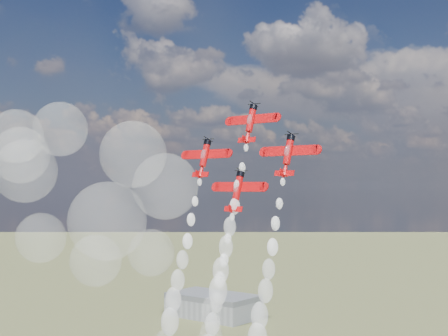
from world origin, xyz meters
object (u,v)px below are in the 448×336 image
object	(u,v)px
hangar	(213,305)
plane_right	(288,154)
plane_lead	(251,122)
plane_slot	(237,190)
plane_left	(204,157)

from	to	relation	value
hangar	plane_right	size ratio (longest dim) A/B	3.60
hangar	plane_right	world-z (taller)	plane_right
plane_lead	plane_slot	distance (m)	16.85
hangar	plane_lead	bearing A→B (deg)	-48.54
hangar	plane_left	size ratio (longest dim) A/B	3.60
plane_lead	plane_left	size ratio (longest dim) A/B	1.00
hangar	plane_slot	bearing A→B (deg)	-49.46
plane_lead	plane_right	distance (m)	14.69
hangar	plane_left	world-z (taller)	plane_left
plane_lead	plane_right	world-z (taller)	plane_lead
hangar	plane_lead	distance (m)	225.35
plane_lead	plane_right	bearing A→B (deg)	-12.21
plane_lead	plane_left	world-z (taller)	plane_lead
plane_slot	hangar	bearing A→B (deg)	130.54
plane_right	hangar	bearing A→B (deg)	133.37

